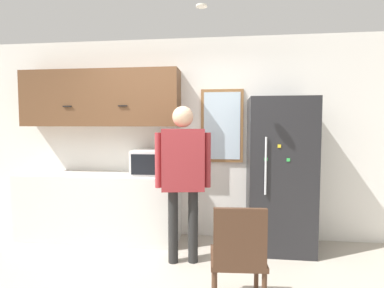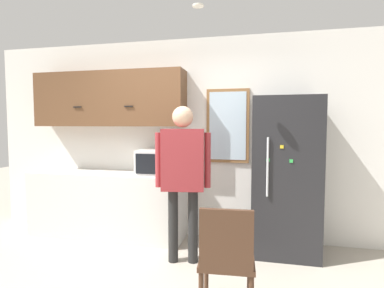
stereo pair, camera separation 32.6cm
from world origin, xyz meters
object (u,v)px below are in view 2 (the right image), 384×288
person (183,167)px  refrigerator (285,176)px  chair (227,256)px  microwave (158,162)px

person → refrigerator: bearing=15.0°
chair → refrigerator: bearing=-115.2°
microwave → refrigerator: 1.61m
person → refrigerator: size_ratio=0.94×
microwave → refrigerator: bearing=-1.4°
microwave → refrigerator: size_ratio=0.28×
person → chair: 1.19m
microwave → refrigerator: (1.60, -0.04, -0.12)m
refrigerator → microwave: bearing=178.6°
refrigerator → person: bearing=-155.9°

